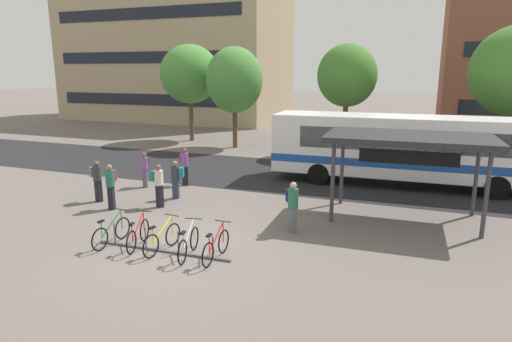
% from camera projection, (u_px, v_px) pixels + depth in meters
% --- Properties ---
extents(ground, '(200.00, 200.00, 0.00)m').
position_uv_depth(ground, '(178.00, 251.00, 12.95)').
color(ground, '#6B605B').
extents(bus_lane_asphalt, '(80.00, 7.20, 0.01)m').
position_uv_depth(bus_lane_asphalt, '(282.00, 174.00, 22.37)').
color(bus_lane_asphalt, '#232326').
rests_on(bus_lane_asphalt, ground).
extents(city_bus, '(12.10, 2.93, 3.20)m').
position_uv_depth(city_bus, '(403.00, 147.00, 19.97)').
color(city_bus, white).
rests_on(city_bus, ground).
extents(bike_rack, '(4.38, 0.21, 0.70)m').
position_uv_depth(bike_rack, '(162.00, 249.00, 12.84)').
color(bike_rack, '#47474C').
rests_on(bike_rack, ground).
extents(parked_bicycle_green_0, '(0.52, 1.72, 0.99)m').
position_uv_depth(parked_bicycle_green_0, '(112.00, 233.00, 13.32)').
color(parked_bicycle_green_0, black).
rests_on(parked_bicycle_green_0, ground).
extents(parked_bicycle_red_1, '(0.59, 1.69, 0.99)m').
position_uv_depth(parked_bicycle_red_1, '(138.00, 235.00, 13.13)').
color(parked_bicycle_red_1, black).
rests_on(parked_bicycle_red_1, ground).
extents(parked_bicycle_yellow_2, '(0.52, 1.72, 0.99)m').
position_uv_depth(parked_bicycle_yellow_2, '(162.00, 239.00, 12.81)').
color(parked_bicycle_yellow_2, black).
rests_on(parked_bicycle_yellow_2, ground).
extents(parked_bicycle_silver_3, '(0.52, 1.71, 0.99)m').
position_uv_depth(parked_bicycle_silver_3, '(189.00, 244.00, 12.46)').
color(parked_bicycle_silver_3, black).
rests_on(parked_bicycle_silver_3, ground).
extents(parked_bicycle_red_4, '(0.52, 1.72, 0.99)m').
position_uv_depth(parked_bicycle_red_4, '(216.00, 247.00, 12.25)').
color(parked_bicycle_red_4, black).
rests_on(parked_bicycle_red_4, ground).
extents(transit_shelter, '(5.70, 3.27, 3.05)m').
position_uv_depth(transit_shelter, '(409.00, 141.00, 15.07)').
color(transit_shelter, '#38383D').
rests_on(transit_shelter, ground).
extents(commuter_teal_pack_0, '(0.59, 0.45, 1.60)m').
position_uv_depth(commuter_teal_pack_0, '(176.00, 177.00, 18.02)').
color(commuter_teal_pack_0, '#2D3851').
rests_on(commuter_teal_pack_0, ground).
extents(commuter_navy_pack_1, '(0.56, 0.60, 1.71)m').
position_uv_depth(commuter_navy_pack_1, '(293.00, 203.00, 14.24)').
color(commuter_navy_pack_1, '#565660').
rests_on(commuter_navy_pack_1, ground).
extents(commuter_red_pack_2, '(0.46, 0.59, 1.77)m').
position_uv_depth(commuter_red_pack_2, '(111.00, 183.00, 16.60)').
color(commuter_red_pack_2, black).
rests_on(commuter_red_pack_2, ground).
extents(commuter_teal_pack_3, '(0.60, 0.49, 1.70)m').
position_uv_depth(commuter_teal_pack_3, '(158.00, 183.00, 16.86)').
color(commuter_teal_pack_3, black).
rests_on(commuter_teal_pack_3, ground).
extents(commuter_black_pack_4, '(0.49, 0.60, 1.61)m').
position_uv_depth(commuter_black_pack_4, '(145.00, 167.00, 19.80)').
color(commuter_black_pack_4, '#565660').
rests_on(commuter_black_pack_4, ground).
extents(commuter_grey_pack_5, '(0.59, 0.46, 1.69)m').
position_uv_depth(commuter_grey_pack_5, '(97.00, 178.00, 17.59)').
color(commuter_grey_pack_5, black).
rests_on(commuter_grey_pack_5, ground).
extents(commuter_red_pack_6, '(0.60, 0.57, 1.75)m').
position_uv_depth(commuter_red_pack_6, '(184.00, 164.00, 20.08)').
color(commuter_red_pack_6, black).
rests_on(commuter_red_pack_6, ground).
extents(street_tree_0, '(3.82, 3.82, 6.78)m').
position_uv_depth(street_tree_0, '(234.00, 80.00, 29.23)').
color(street_tree_0, brown).
rests_on(street_tree_0, ground).
extents(street_tree_2, '(3.66, 3.66, 6.83)m').
position_uv_depth(street_tree_2, '(347.00, 76.00, 26.85)').
color(street_tree_2, brown).
rests_on(street_tree_2, ground).
extents(street_tree_3, '(4.36, 4.36, 7.10)m').
position_uv_depth(street_tree_3, '(190.00, 74.00, 32.07)').
color(street_tree_3, brown).
rests_on(street_tree_3, ground).
extents(building_left_wing, '(22.86, 11.81, 16.05)m').
position_uv_depth(building_left_wing, '(176.00, 43.00, 46.85)').
color(building_left_wing, tan).
rests_on(building_left_wing, ground).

